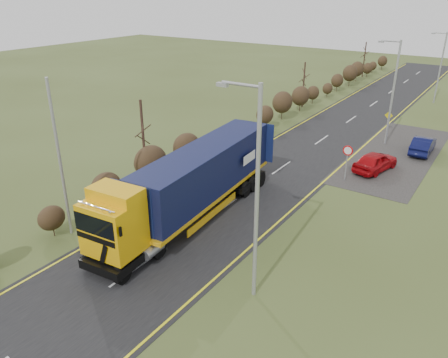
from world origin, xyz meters
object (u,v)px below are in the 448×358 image
streetlight_near (255,188)px  car_red_hatchback (375,162)px  lorry (193,181)px  car_blue_sedan (423,145)px  speed_sign (347,156)px

streetlight_near → car_red_hatchback: bearing=88.7°
streetlight_near → lorry: bearing=147.1°
car_blue_sedan → streetlight_near: bearing=82.9°
car_blue_sedan → streetlight_near: (-2.57, -23.64, 4.59)m
car_red_hatchback → streetlight_near: size_ratio=0.45×
car_blue_sedan → car_red_hatchback: bearing=69.2°
car_red_hatchback → speed_sign: (-1.25, -2.98, 1.14)m
lorry → streetlight_near: (6.47, -4.19, 2.88)m
car_blue_sedan → speed_sign: speed_sign is taller
car_blue_sedan → streetlight_near: streetlight_near is taller
car_blue_sedan → lorry: bearing=64.2°
speed_sign → car_blue_sedan: bearing=69.2°
lorry → speed_sign: (5.62, 10.44, -0.53)m
car_red_hatchback → car_blue_sedan: 6.40m
lorry → speed_sign: lorry is taller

